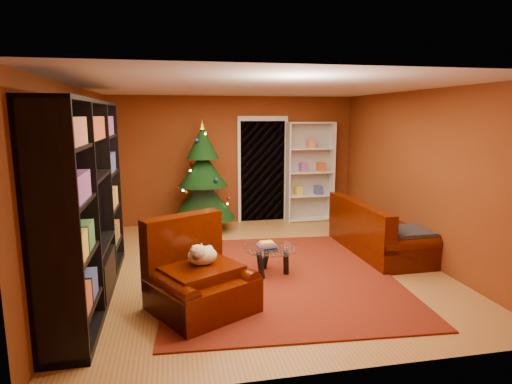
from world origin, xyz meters
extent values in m
cube|color=#A66F34|center=(0.00, 0.00, -0.03)|extent=(5.00, 5.50, 0.05)
cube|color=silver|center=(0.00, 0.00, 2.62)|extent=(5.00, 5.50, 0.05)
cube|color=brown|center=(0.00, 2.77, 1.30)|extent=(5.00, 0.05, 2.60)
cube|color=brown|center=(-2.52, 0.00, 1.30)|extent=(0.05, 5.50, 2.60)
cube|color=brown|center=(2.52, 0.00, 1.30)|extent=(0.05, 5.50, 2.60)
cube|color=maroon|center=(0.16, -0.48, 0.01)|extent=(3.30, 3.78, 0.02)
cube|color=#1B5B69|center=(-1.30, 2.09, 0.14)|extent=(0.35, 0.35, 0.29)
cube|color=#367944|center=(-0.54, 1.71, 0.13)|extent=(0.31, 0.31, 0.27)
cube|color=maroon|center=(-1.12, 2.16, 0.12)|extent=(0.26, 0.26, 0.23)
camera|label=1|loc=(-1.25, -5.96, 2.22)|focal=30.00mm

